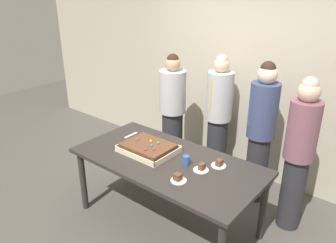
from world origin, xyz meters
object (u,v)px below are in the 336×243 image
Objects in this scene: person_striped_tie_right at (299,153)px; person_far_right_suit at (218,115)px; plated_slice_near_left at (178,179)px; cake_server_utensil at (131,135)px; person_serving_front at (261,131)px; plated_slice_near_right at (219,164)px; drink_cup_nearest at (186,160)px; person_green_shirt_behind at (172,114)px; party_table at (167,166)px; sheet_cake at (148,148)px; plated_slice_far_left at (201,168)px.

person_striped_tie_right is 1.27m from person_far_right_suit.
cake_server_utensil is (-1.04, 0.43, -0.02)m from plated_slice_near_left.
plated_slice_near_left is at bearing -22.57° from cake_server_utensil.
plated_slice_near_right is at bearing 34.58° from person_serving_front.
drink_cup_nearest is 1.07m from person_serving_front.
person_serving_front reaches higher than person_green_shirt_behind.
drink_cup_nearest is 0.06× the size of person_far_right_suit.
plated_slice_near_left is 0.49m from plated_slice_near_right.
cake_server_utensil is at bearing -22.03° from person_far_right_suit.
party_table is at bearing 143.25° from plated_slice_near_left.
person_green_shirt_behind is 0.99× the size of person_striped_tie_right.
party_table is 13.28× the size of plated_slice_near_left.
plated_slice_near_right is at bearing 14.94° from sheet_cake.
person_striped_tie_right is 1.00× the size of person_far_right_suit.
sheet_cake is 1.56m from person_striped_tie_right.
sheet_cake is at bearing 176.75° from party_table.
person_green_shirt_behind reaches higher than plated_slice_near_left.
person_striped_tie_right is at bearing 30.77° from sheet_cake.
plated_slice_far_left is 0.09× the size of person_striped_tie_right.
sheet_cake is 0.35× the size of person_far_right_suit.
drink_cup_nearest reaches higher than cake_server_utensil.
plated_slice_near_right is 0.83m from person_striped_tie_right.
sheet_cake reaches higher than party_table.
plated_slice_near_left is (0.33, -0.25, 0.11)m from party_table.
person_far_right_suit reaches higher than plated_slice_near_left.
plated_slice_far_left is at bearing -117.77° from plated_slice_near_right.
person_far_right_suit is (-0.13, 1.24, 0.16)m from party_table.
cake_server_utensil is at bearing 165.43° from party_table.
person_green_shirt_behind is (-0.65, 0.91, 0.15)m from party_table.
person_serving_front is (0.82, 1.04, 0.07)m from sheet_cake.
plated_slice_far_left is at bearing 18.27° from person_striped_tie_right.
person_far_right_suit reaches higher than drink_cup_nearest.
plated_slice_far_left is at bearing -7.25° from cake_server_utensil.
person_striped_tie_right is (1.34, 0.80, 0.06)m from sheet_cake.
person_serving_front is 0.58m from person_striped_tie_right.
plated_slice_near_left is 0.30m from plated_slice_far_left.
plated_slice_near_left is (0.61, -0.26, -0.02)m from sheet_cake.
person_green_shirt_behind is (-0.99, 1.16, 0.04)m from plated_slice_near_left.
drink_cup_nearest is 0.06× the size of person_serving_front.
sheet_cake is at bearing 0.01° from person_serving_front.
plated_slice_near_right is 0.09× the size of person_striped_tie_right.
person_green_shirt_behind is 0.61m from person_far_right_suit.
person_serving_front is 1.03× the size of person_green_shirt_behind.
plated_slice_near_right is 1.34m from person_green_shirt_behind.
sheet_cake reaches higher than cake_server_utensil.
drink_cup_nearest reaches higher than plated_slice_near_right.
person_striped_tie_right reaches higher than plated_slice_near_right.
person_serving_front is at bearing 81.83° from plated_slice_far_left.
cake_server_utensil is (-0.71, 0.18, 0.09)m from party_table.
sheet_cake is at bearing -21.28° from cake_server_utensil.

